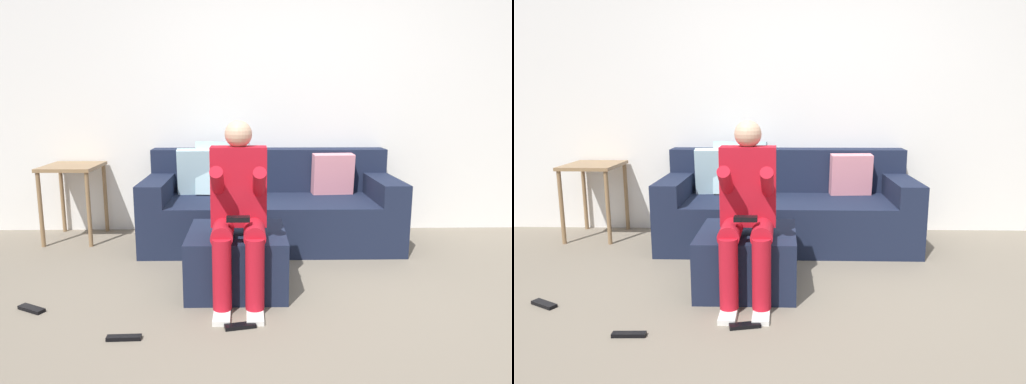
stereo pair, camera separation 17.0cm
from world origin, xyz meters
TOP-DOWN VIEW (x-y plane):
  - ground_plane at (0.00, 0.00)m, footprint 7.94×7.94m
  - wall_back at (0.00, 2.04)m, footprint 6.11×0.10m
  - couch_sectional at (-0.25, 1.59)m, footprint 2.17×0.93m
  - ottoman at (-0.52, 0.53)m, footprint 0.65×0.66m
  - person_seated at (-0.50, 0.34)m, footprint 0.35×0.58m
  - side_table at (-2.02, 1.69)m, footprint 0.47×0.54m
  - remote_near_ottoman at (-0.49, -0.06)m, footprint 0.18×0.09m
  - remote_by_storage_bin at (-1.11, -0.18)m, footprint 0.18×0.05m
  - remote_under_side_table at (-1.76, 0.18)m, footprint 0.19×0.14m

SIDE VIEW (x-z plane):
  - ground_plane at x=0.00m, z-range 0.00..0.00m
  - remote_near_ottoman at x=-0.49m, z-range 0.00..0.02m
  - remote_by_storage_bin at x=-1.11m, z-range 0.00..0.02m
  - remote_under_side_table at x=-1.76m, z-range 0.00..0.02m
  - ottoman at x=-0.52m, z-range 0.00..0.40m
  - couch_sectional at x=-0.25m, z-range -0.13..0.76m
  - side_table at x=-2.02m, z-range 0.22..0.91m
  - person_seated at x=-0.50m, z-range 0.03..1.17m
  - wall_back at x=0.00m, z-range 0.00..2.53m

